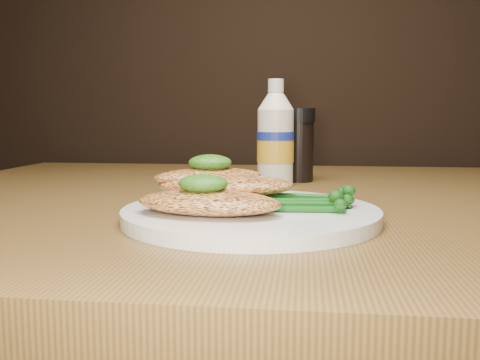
# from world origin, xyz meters

# --- Properties ---
(plate) EXTENTS (0.25, 0.25, 0.01)m
(plate) POSITION_xyz_m (-0.09, 0.88, 0.76)
(plate) COLOR white
(plate) RESTS_ON dining_table
(chicken_front) EXTENTS (0.14, 0.09, 0.02)m
(chicken_front) POSITION_xyz_m (-0.13, 0.85, 0.77)
(chicken_front) COLOR #F9AA4F
(chicken_front) RESTS_ON plate
(chicken_mid) EXTENTS (0.14, 0.08, 0.02)m
(chicken_mid) POSITION_xyz_m (-0.12, 0.90, 0.78)
(chicken_mid) COLOR #F9AA4F
(chicken_mid) RESTS_ON plate
(chicken_back) EXTENTS (0.13, 0.10, 0.02)m
(chicken_back) POSITION_xyz_m (-0.14, 0.92, 0.79)
(chicken_back) COLOR #F9AA4F
(chicken_back) RESTS_ON plate
(pesto_front) EXTENTS (0.06, 0.05, 0.02)m
(pesto_front) POSITION_xyz_m (-0.13, 0.85, 0.79)
(pesto_front) COLOR black
(pesto_front) RESTS_ON chicken_front
(pesto_back) EXTENTS (0.05, 0.05, 0.02)m
(pesto_back) POSITION_xyz_m (-0.14, 0.92, 0.80)
(pesto_back) COLOR black
(pesto_back) RESTS_ON chicken_back
(broccolini_bundle) EXTENTS (0.13, 0.10, 0.02)m
(broccolini_bundle) POSITION_xyz_m (-0.05, 0.89, 0.77)
(broccolini_bundle) COLOR #114D12
(broccolini_bundle) RESTS_ON plate
(mayo_bottle) EXTENTS (0.07, 0.07, 0.15)m
(mayo_bottle) POSITION_xyz_m (-0.08, 1.15, 0.83)
(mayo_bottle) COLOR #F1E5CC
(mayo_bottle) RESTS_ON dining_table
(pepper_grinder) EXTENTS (0.06, 0.06, 0.11)m
(pepper_grinder) POSITION_xyz_m (-0.05, 1.19, 0.81)
(pepper_grinder) COLOR black
(pepper_grinder) RESTS_ON dining_table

